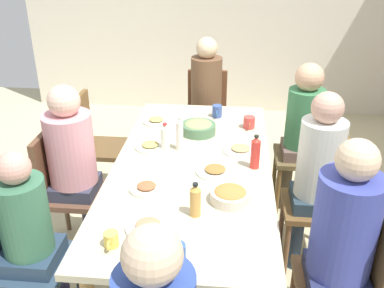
{
  "coord_description": "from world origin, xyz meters",
  "views": [
    {
      "loc": [
        2.5,
        0.24,
        2.11
      ],
      "look_at": [
        0.0,
        0.0,
        0.87
      ],
      "focal_mm": 40.81,
      "sensor_mm": 36.0,
      "label": 1
    }
  ],
  "objects_px": {
    "plate_3": "(156,121)",
    "cup_2": "(111,240)",
    "chair_2": "(95,141)",
    "bottle_0": "(255,153)",
    "cup_3": "(177,254)",
    "cup_0": "(217,111)",
    "bowl_1": "(198,127)",
    "bottle_2": "(195,200)",
    "person_7": "(206,92)",
    "cup_1": "(249,122)",
    "plate_1": "(215,171)",
    "dining_table": "(192,173)",
    "chair_0": "(327,199)",
    "person_0": "(317,168)",
    "bowl_0": "(230,195)",
    "chair_4": "(352,276)",
    "bottle_1": "(180,134)",
    "person_4": "(341,235)",
    "plate_5": "(150,146)",
    "plate_0": "(241,149)",
    "chair_6": "(64,185)",
    "person_6": "(73,156)",
    "person_1": "(29,231)",
    "person_5": "(302,124)",
    "chair_1": "(18,253)",
    "chair_7": "(206,112)",
    "chair_5": "(311,150)",
    "plate_2": "(148,226)",
    "bottle_3": "(165,137)",
    "plate_4": "(147,187)"
  },
  "relations": [
    {
      "from": "plate_3",
      "to": "cup_2",
      "type": "distance_m",
      "value": 1.52
    },
    {
      "from": "chair_2",
      "to": "bottle_0",
      "type": "height_order",
      "value": "bottle_0"
    },
    {
      "from": "cup_3",
      "to": "cup_0",
      "type": "bearing_deg",
      "value": 176.62
    },
    {
      "from": "bowl_1",
      "to": "bottle_2",
      "type": "bearing_deg",
      "value": 4.01
    },
    {
      "from": "person_7",
      "to": "cup_1",
      "type": "bearing_deg",
      "value": 27.46
    },
    {
      "from": "plate_1",
      "to": "chair_2",
      "type": "bearing_deg",
      "value": -127.56
    },
    {
      "from": "dining_table",
      "to": "chair_0",
      "type": "bearing_deg",
      "value": 90.0
    },
    {
      "from": "dining_table",
      "to": "person_0",
      "type": "height_order",
      "value": "person_0"
    },
    {
      "from": "person_0",
      "to": "bowl_0",
      "type": "distance_m",
      "value": 0.68
    },
    {
      "from": "plate_1",
      "to": "chair_4",
      "type": "bearing_deg",
      "value": 49.63
    },
    {
      "from": "plate_3",
      "to": "bottle_0",
      "type": "xyz_separation_m",
      "value": [
        0.67,
        0.76,
        0.09
      ]
    },
    {
      "from": "bottle_1",
      "to": "person_4",
      "type": "bearing_deg",
      "value": 44.49
    },
    {
      "from": "plate_5",
      "to": "plate_0",
      "type": "bearing_deg",
      "value": 90.63
    },
    {
      "from": "chair_6",
      "to": "person_6",
      "type": "relative_size",
      "value": 0.73
    },
    {
      "from": "person_1",
      "to": "bottle_1",
      "type": "height_order",
      "value": "person_1"
    },
    {
      "from": "bottle_2",
      "to": "person_5",
      "type": "bearing_deg",
      "value": 150.2
    },
    {
      "from": "chair_1",
      "to": "person_4",
      "type": "bearing_deg",
      "value": 90.0
    },
    {
      "from": "chair_6",
      "to": "chair_7",
      "type": "distance_m",
      "value": 1.71
    },
    {
      "from": "chair_1",
      "to": "chair_6",
      "type": "xyz_separation_m",
      "value": [
        -0.72,
        0.0,
        0.0
      ]
    },
    {
      "from": "person_1",
      "to": "chair_5",
      "type": "relative_size",
      "value": 1.27
    },
    {
      "from": "chair_1",
      "to": "plate_5",
      "type": "xyz_separation_m",
      "value": [
        -0.93,
        0.58,
        0.23
      ]
    },
    {
      "from": "plate_2",
      "to": "plate_5",
      "type": "height_order",
      "value": "same"
    },
    {
      "from": "bowl_1",
      "to": "cup_2",
      "type": "height_order",
      "value": "bowl_1"
    },
    {
      "from": "person_1",
      "to": "chair_6",
      "type": "relative_size",
      "value": 1.27
    },
    {
      "from": "dining_table",
      "to": "plate_0",
      "type": "relative_size",
      "value": 8.77
    },
    {
      "from": "plate_1",
      "to": "cup_0",
      "type": "bearing_deg",
      "value": -178.08
    },
    {
      "from": "cup_3",
      "to": "bottle_1",
      "type": "distance_m",
      "value": 1.15
    },
    {
      "from": "bowl_1",
      "to": "cup_0",
      "type": "bearing_deg",
      "value": 159.1
    },
    {
      "from": "chair_0",
      "to": "bottle_3",
      "type": "height_order",
      "value": "bottle_3"
    },
    {
      "from": "cup_2",
      "to": "bottle_3",
      "type": "xyz_separation_m",
      "value": [
        -1.05,
        0.1,
        0.06
      ]
    },
    {
      "from": "plate_1",
      "to": "plate_3",
      "type": "bearing_deg",
      "value": -146.14
    },
    {
      "from": "chair_1",
      "to": "plate_2",
      "type": "xyz_separation_m",
      "value": [
        -0.01,
        0.74,
        0.23
      ]
    },
    {
      "from": "chair_4",
      "to": "chair_7",
      "type": "height_order",
      "value": "same"
    },
    {
      "from": "chair_1",
      "to": "bottle_3",
      "type": "distance_m",
      "value": 1.19
    },
    {
      "from": "cup_0",
      "to": "cup_1",
      "type": "relative_size",
      "value": 0.93
    },
    {
      "from": "plate_0",
      "to": "bowl_1",
      "type": "height_order",
      "value": "bowl_1"
    },
    {
      "from": "person_1",
      "to": "plate_3",
      "type": "bearing_deg",
      "value": 162.07
    },
    {
      "from": "person_6",
      "to": "cup_2",
      "type": "bearing_deg",
      "value": 29.99
    },
    {
      "from": "chair_0",
      "to": "plate_4",
      "type": "bearing_deg",
      "value": -73.68
    },
    {
      "from": "chair_5",
      "to": "cup_3",
      "type": "xyz_separation_m",
      "value": [
        1.65,
        -0.87,
        0.26
      ]
    },
    {
      "from": "person_1",
      "to": "plate_2",
      "type": "height_order",
      "value": "person_1"
    },
    {
      "from": "cup_0",
      "to": "bottle_1",
      "type": "xyz_separation_m",
      "value": [
        0.62,
        -0.23,
        0.07
      ]
    },
    {
      "from": "chair_7",
      "to": "plate_4",
      "type": "xyz_separation_m",
      "value": [
        1.79,
        -0.24,
        0.23
      ]
    },
    {
      "from": "person_0",
      "to": "chair_4",
      "type": "xyz_separation_m",
      "value": [
        0.72,
        0.09,
        -0.23
      ]
    },
    {
      "from": "person_6",
      "to": "cup_3",
      "type": "xyz_separation_m",
      "value": [
        0.93,
        0.83,
        0.02
      ]
    },
    {
      "from": "cup_1",
      "to": "bottle_2",
      "type": "xyz_separation_m",
      "value": [
        1.19,
        -0.31,
        0.05
      ]
    },
    {
      "from": "cup_1",
      "to": "person_0",
      "type": "bearing_deg",
      "value": 33.77
    },
    {
      "from": "cup_0",
      "to": "bottle_0",
      "type": "bearing_deg",
      "value": 18.68
    },
    {
      "from": "person_1",
      "to": "cup_3",
      "type": "bearing_deg",
      "value": 75.14
    },
    {
      "from": "person_6",
      "to": "bottle_1",
      "type": "distance_m",
      "value": 0.74
    }
  ]
}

